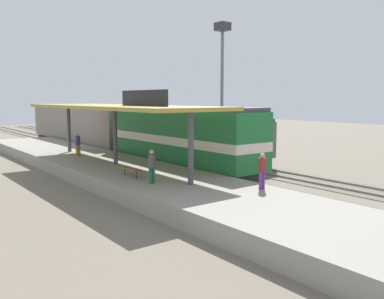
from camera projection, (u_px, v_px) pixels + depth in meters
name	position (u px, v px, depth m)	size (l,w,h in m)	color
ground_plane	(196.00, 167.00, 30.50)	(120.00, 120.00, 0.00)	#706656
track_near	(174.00, 170.00, 29.29)	(3.20, 110.00, 0.16)	#5F5649
track_far	(222.00, 164.00, 32.07)	(3.20, 110.00, 0.16)	#5F5649
platform	(116.00, 171.00, 26.46)	(6.00, 44.00, 0.90)	gray
station_canopy	(115.00, 108.00, 25.88)	(5.20, 18.00, 4.70)	#47474C
platform_bench	(130.00, 169.00, 21.99)	(0.44, 1.70, 0.50)	#333338
locomotive	(180.00, 138.00, 28.43)	(2.93, 14.43, 4.44)	#28282D
passenger_carriage_single	(79.00, 126.00, 42.60)	(2.90, 20.00, 4.24)	#28282D
freight_car	(208.00, 138.00, 33.17)	(2.80, 12.00, 3.54)	#28282D
light_mast	(222.00, 61.00, 35.84)	(1.10, 1.10, 11.70)	slate
person_waiting	(152.00, 165.00, 20.24)	(0.34, 0.34, 1.71)	#23603D
person_walking	(262.00, 169.00, 18.98)	(0.34, 0.34, 1.71)	#663375
person_boarding	(78.00, 143.00, 30.02)	(0.34, 0.34, 1.71)	olive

